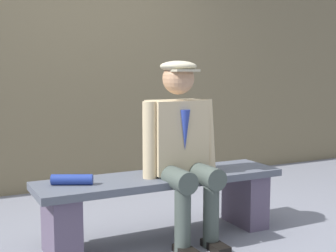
# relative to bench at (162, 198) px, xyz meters

# --- Properties ---
(ground_plane) EXTENTS (30.00, 30.00, 0.00)m
(ground_plane) POSITION_rel_bench_xyz_m (0.00, 0.00, -0.31)
(ground_plane) COLOR slate
(bench) EXTENTS (1.79, 0.46, 0.47)m
(bench) POSITION_rel_bench_xyz_m (0.00, 0.00, 0.00)
(bench) COLOR #4F5560
(bench) RESTS_ON ground
(seated_man) EXTENTS (0.58, 0.59, 1.28)m
(seated_man) POSITION_rel_bench_xyz_m (-0.12, 0.07, 0.39)
(seated_man) COLOR tan
(seated_man) RESTS_ON ground
(rolled_magazine) EXTENTS (0.27, 0.18, 0.07)m
(rolled_magazine) POSITION_rel_bench_xyz_m (0.65, -0.01, 0.20)
(rolled_magazine) COLOR navy
(rolled_magazine) RESTS_ON bench
(stadium_wall) EXTENTS (12.00, 0.24, 2.28)m
(stadium_wall) POSITION_rel_bench_xyz_m (0.00, -1.85, 0.83)
(stadium_wall) COLOR #72664A
(stadium_wall) RESTS_ON ground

